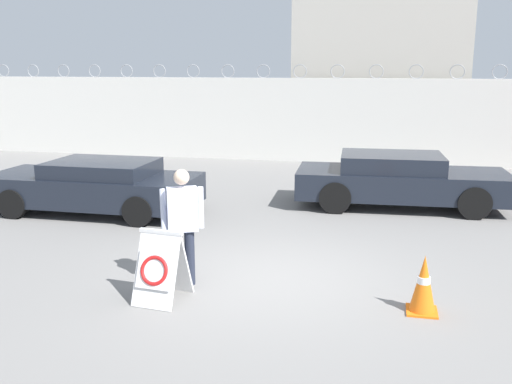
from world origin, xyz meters
The scene contains 8 objects.
ground_plane centered at (0.00, 0.00, 0.00)m, with size 90.00×90.00×0.00m, color gray.
perimeter_wall centered at (0.00, 11.15, 1.42)m, with size 36.00×0.30×3.28m.
building_block centered at (1.31, 15.53, 2.89)m, with size 6.03×7.09×5.78m.
barricade_sign centered at (-1.34, -1.19, 0.51)m, with size 0.69×0.82×1.02m.
security_guard centered at (-1.23, -0.55, 0.99)m, with size 0.69×0.39×1.77m.
traffic_cone_near centered at (2.22, -0.79, 0.39)m, with size 0.41×0.41×0.80m.
parked_car_front_coupe centered at (-4.65, 3.12, 0.61)m, with size 4.69×1.93×1.18m.
parked_car_rear_sedan centered at (2.00, 5.15, 0.64)m, with size 4.86×2.09×1.24m.
Camera 1 is at (1.61, -8.23, 3.24)m, focal length 40.00 mm.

